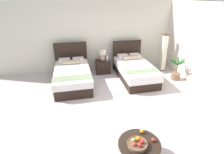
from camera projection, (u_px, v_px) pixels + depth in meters
name	position (u px, v px, depth m)	size (l,w,h in m)	color
ground_plane	(115.00, 108.00, 4.84)	(9.55, 9.61, 0.02)	#BCAEAC
wall_back	(99.00, 37.00, 6.95)	(9.55, 0.12, 2.65)	silver
wall_side_right	(211.00, 51.00, 5.16)	(0.12, 5.21, 2.65)	silver
bed_near_window	(73.00, 75.00, 6.07)	(1.26, 2.21, 1.20)	black
bed_near_corner	(134.00, 70.00, 6.45)	(1.21, 2.20, 1.18)	black
nightstand	(103.00, 67.00, 6.90)	(0.56, 0.42, 0.53)	black
table_lamp	(102.00, 54.00, 6.70)	(0.29, 0.29, 0.42)	tan
vase	(107.00, 58.00, 6.74)	(0.10, 0.10, 0.20)	#ADC6C8
coffee_table	(139.00, 148.00, 3.19)	(0.77, 0.77, 0.40)	black
fruit_bowl	(137.00, 144.00, 3.07)	(0.36, 0.36, 0.14)	brown
loose_apple	(153.00, 140.00, 3.17)	(0.07, 0.07, 0.07)	red
loose_orange	(142.00, 131.00, 3.36)	(0.09, 0.09, 0.09)	orange
floor_lamp_corner	(164.00, 53.00, 6.96)	(0.21, 0.21, 1.46)	#3F231E
potted_palm	(176.00, 73.00, 6.37)	(0.55, 0.51, 0.84)	brown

